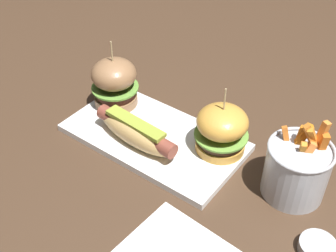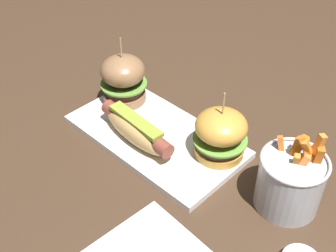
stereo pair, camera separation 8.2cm
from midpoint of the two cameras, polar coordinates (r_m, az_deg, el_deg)
name	(u,v)px [view 2 (the right image)]	position (r m, az deg, el deg)	size (l,w,h in m)	color
ground_plane	(155,139)	(0.88, 1.02, -1.80)	(3.00, 3.00, 0.00)	#422D1E
platter_main	(155,136)	(0.87, 1.02, -1.45)	(0.36, 0.19, 0.01)	white
hot_dog	(136,129)	(0.83, -1.42, -0.53)	(0.19, 0.06, 0.05)	tan
slider_left	(123,79)	(0.93, -3.38, 6.14)	(0.10, 0.10, 0.15)	#906643
slider_right	(221,134)	(0.80, 9.85, -1.12)	(0.10, 0.10, 0.14)	gold
fries_bucket	(291,181)	(0.76, 18.89, -6.99)	(0.11, 0.11, 0.15)	#B7BABF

